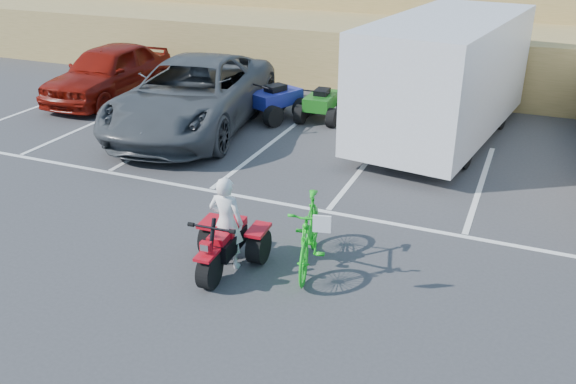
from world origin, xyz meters
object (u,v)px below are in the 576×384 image
at_px(quad_atv_blue, 276,118).
at_px(quad_atv_green, 321,120).
at_px(cargo_trailer, 445,75).
at_px(rider, 226,223).
at_px(red_trike_atv, 225,269).
at_px(grey_pickup, 193,95).
at_px(green_dirt_bike, 309,233).
at_px(red_car, 109,72).

xyz_separation_m(quad_atv_blue, quad_atv_green, (1.29, 0.38, 0.00)).
bearing_deg(cargo_trailer, quad_atv_green, -177.53).
bearing_deg(cargo_trailer, rider, -96.94).
bearing_deg(rider, quad_atv_green, -84.43).
relative_size(quad_atv_blue, quad_atv_green, 1.09).
height_order(red_trike_atv, grey_pickup, grey_pickup).
bearing_deg(quad_atv_green, quad_atv_blue, -165.68).
relative_size(grey_pickup, cargo_trailer, 0.96).
xyz_separation_m(red_trike_atv, grey_pickup, (-4.33, 6.34, 0.95)).
distance_m(cargo_trailer, quad_atv_green, 3.86).
xyz_separation_m(green_dirt_bike, grey_pickup, (-5.59, 5.67, 0.33)).
bearing_deg(grey_pickup, quad_atv_green, 24.90).
distance_m(green_dirt_bike, quad_atv_blue, 8.31).
distance_m(rider, red_car, 11.45).
bearing_deg(rider, grey_pickup, -58.37).
bearing_deg(red_trike_atv, red_car, 133.29).
relative_size(rider, red_car, 0.32).
xyz_separation_m(red_car, cargo_trailer, (10.54, 0.10, 0.84)).
relative_size(grey_pickup, red_car, 1.34).
height_order(red_car, cargo_trailer, cargo_trailer).
distance_m(red_car, cargo_trailer, 10.57).
relative_size(red_car, quad_atv_green, 3.23).
distance_m(green_dirt_bike, grey_pickup, 7.97).
xyz_separation_m(green_dirt_bike, red_car, (-9.65, 7.27, 0.25)).
distance_m(grey_pickup, cargo_trailer, 6.74).
height_order(rider, quad_atv_blue, rider).
distance_m(green_dirt_bike, cargo_trailer, 7.50).
xyz_separation_m(green_dirt_bike, quad_atv_green, (-2.55, 7.72, -0.62)).
height_order(green_dirt_bike, grey_pickup, grey_pickup).
relative_size(red_trike_atv, quad_atv_blue, 0.92).
bearing_deg(rider, cargo_trailer, -108.58).
height_order(red_trike_atv, rider, rider).
relative_size(green_dirt_bike, cargo_trailer, 0.29).
bearing_deg(grey_pickup, green_dirt_bike, -54.58).
bearing_deg(red_car, cargo_trailer, -1.21).
relative_size(cargo_trailer, quad_atv_blue, 4.14).
distance_m(red_trike_atv, quad_atv_green, 8.49).
bearing_deg(grey_pickup, red_car, 149.26).
relative_size(green_dirt_bike, quad_atv_blue, 1.19).
distance_m(rider, quad_atv_blue, 8.31).
xyz_separation_m(rider, green_dirt_bike, (1.27, 0.52, -0.20)).
relative_size(red_trike_atv, quad_atv_green, 1.00).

